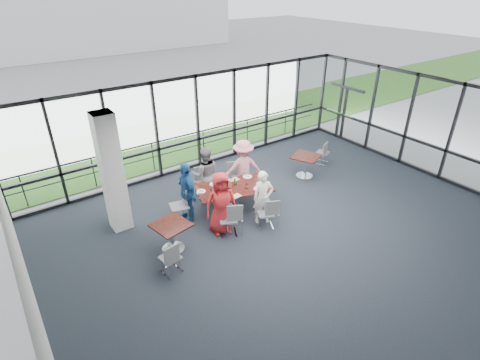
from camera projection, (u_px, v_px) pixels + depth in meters
floor at (296, 234)px, 9.83m from camera, size 12.00×10.00×0.02m
ceiling at (306, 118)px, 8.28m from camera, size 12.00×10.00×0.04m
wall_left at (27, 285)px, 6.01m from camera, size 0.10×10.00×3.20m
curtain_wall_back at (198, 122)px, 12.62m from camera, size 12.00×0.10×3.20m
curtain_wall_right at (436, 129)px, 12.09m from camera, size 0.10×10.00×3.20m
exit_door at (344, 114)px, 15.04m from camera, size 0.12×1.60×2.10m
structural_column at (112, 174)px, 9.37m from camera, size 0.50×0.50×3.20m
apron at (145, 125)px, 16.97m from camera, size 80.00×70.00×0.02m
grass_strip at (164, 138)px, 15.53m from camera, size 80.00×5.00×0.01m
hangar_main at (85, 12)px, 33.25m from camera, size 24.00×10.00×6.00m
guard_rail at (191, 146)px, 13.58m from camera, size 12.00×0.06×0.06m
main_table at (234, 190)px, 10.55m from camera, size 2.30×1.67×0.75m
side_table_left at (171, 229)px, 8.98m from camera, size 0.94×0.94×0.75m
side_table_right at (306, 159)px, 12.33m from camera, size 1.08×1.08×0.75m
diner_near_left at (221, 203)px, 9.53m from camera, size 0.95×0.75×1.72m
diner_near_right at (263, 198)px, 9.97m from camera, size 0.67×0.59×1.52m
diner_far_left at (205, 174)px, 10.94m from camera, size 0.96×0.80×1.69m
diner_far_right at (243, 167)px, 11.29m from camera, size 1.25×0.93×1.74m
diner_end at (187, 192)px, 10.06m from camera, size 0.63×1.04×1.70m
chair_main_nl at (228, 219)px, 9.63m from camera, size 0.59×0.59×0.90m
chair_main_nr at (266, 213)px, 9.92m from camera, size 0.54×0.54×0.83m
chair_main_fl at (205, 183)px, 11.33m from camera, size 0.48×0.48×0.89m
chair_main_fr at (239, 177)px, 11.61m from camera, size 0.58×0.58×0.91m
chair_main_end at (179, 206)px, 10.10m from camera, size 0.57×0.57×0.97m
chair_spare_la at (170, 258)px, 8.37m from camera, size 0.47×0.47×0.84m
chair_spare_lb at (119, 209)px, 10.09m from camera, size 0.54×0.54×0.84m
chair_spare_r at (322, 153)px, 13.30m from camera, size 0.53×0.53×0.83m
plate_nl at (219, 196)px, 10.03m from camera, size 0.24×0.24×0.01m
plate_nr at (259, 189)px, 10.39m from camera, size 0.28×0.28×0.01m
plate_fl at (214, 184)px, 10.61m from camera, size 0.27×0.27×0.01m
plate_fr at (247, 177)px, 11.01m from camera, size 0.27×0.27×0.01m
plate_end at (201, 191)px, 10.26m from camera, size 0.24×0.24×0.01m
tumbler_a at (230, 191)px, 10.15m from camera, size 0.07×0.07×0.15m
tumbler_b at (247, 186)px, 10.39m from camera, size 0.07×0.07×0.13m
tumbler_c at (231, 180)px, 10.71m from camera, size 0.07×0.07×0.13m
tumbler_d at (211, 192)px, 10.08m from camera, size 0.08×0.08×0.15m
menu_a at (236, 196)px, 10.05m from camera, size 0.30×0.23×0.00m
menu_b at (265, 186)px, 10.53m from camera, size 0.38×0.35×0.00m
menu_c at (234, 179)px, 10.86m from camera, size 0.32×0.23×0.00m
condiment_caddy at (235, 184)px, 10.59m from camera, size 0.10×0.07×0.04m
ketchup_bottle at (233, 184)px, 10.44m from camera, size 0.06×0.06×0.18m
green_bottle at (235, 182)px, 10.54m from camera, size 0.05×0.05×0.20m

